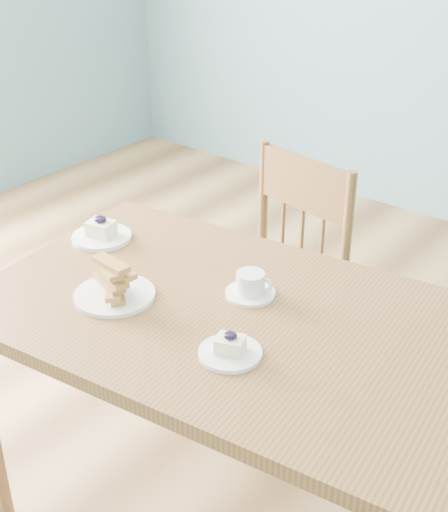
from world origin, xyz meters
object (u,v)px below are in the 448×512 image
object	(u,v)px
cheesecake_plate_near	(230,349)
biscotti_plate	(114,284)
dining_table	(247,342)
dining_chair	(272,289)
coffee_cup	(251,286)
cheesecake_plate_far	(101,233)

from	to	relation	value
cheesecake_plate_near	biscotti_plate	xyz separation A→B (m)	(-0.39, 0.01, 0.02)
dining_table	dining_chair	size ratio (longest dim) A/B	1.62
dining_chair	cheesecake_plate_near	xyz separation A→B (m)	(0.36, -0.69, 0.30)
dining_table	cheesecake_plate_near	distance (m)	0.19
dining_table	coffee_cup	distance (m)	0.15
cheesecake_plate_far	biscotti_plate	bearing A→B (deg)	-36.78
dining_table	biscotti_plate	bearing A→B (deg)	-163.66
biscotti_plate	dining_chair	bearing A→B (deg)	87.35
dining_table	cheesecake_plate_far	world-z (taller)	cheesecake_plate_far
cheesecake_plate_near	cheesecake_plate_far	world-z (taller)	cheesecake_plate_far
dining_table	coffee_cup	size ratio (longest dim) A/B	11.34
dining_table	cheesecake_plate_far	bearing A→B (deg)	166.76
dining_chair	biscotti_plate	distance (m)	0.75
dining_chair	dining_table	bearing A→B (deg)	-52.16
cheesecake_plate_near	cheesecake_plate_far	distance (m)	0.70
dining_table	biscotti_plate	distance (m)	0.37
dining_chair	coffee_cup	bearing A→B (deg)	-52.95
coffee_cup	cheesecake_plate_near	bearing A→B (deg)	-85.70
dining_table	cheesecake_plate_far	distance (m)	0.61
dining_chair	cheesecake_plate_near	bearing A→B (deg)	-53.32
cheesecake_plate_far	dining_chair	bearing A→B (deg)	57.03
dining_chair	biscotti_plate	bearing A→B (deg)	-83.76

